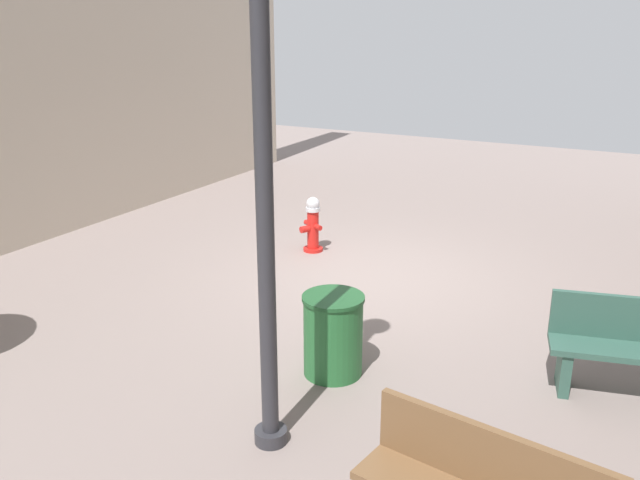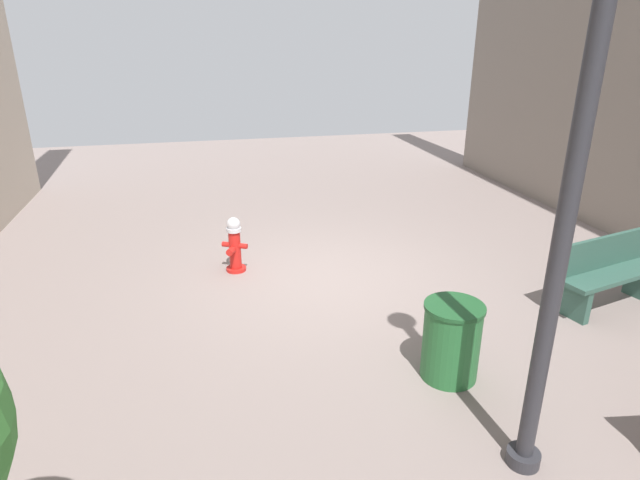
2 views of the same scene
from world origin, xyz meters
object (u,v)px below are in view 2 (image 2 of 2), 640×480
(trash_bin, at_px, (451,341))
(bench_near, at_px, (608,272))
(fire_hydrant, at_px, (235,245))
(street_lamp, at_px, (580,141))

(trash_bin, bearing_deg, bench_near, -160.25)
(fire_hydrant, relative_size, street_lamp, 0.19)
(fire_hydrant, height_order, trash_bin, fire_hydrant)
(street_lamp, bearing_deg, bench_near, -139.62)
(street_lamp, height_order, trash_bin, street_lamp)
(fire_hydrant, xyz_separation_m, street_lamp, (-2.04, 4.52, 2.31))
(fire_hydrant, height_order, street_lamp, street_lamp)
(fire_hydrant, xyz_separation_m, bench_near, (-4.71, 2.25, 0.06))
(bench_near, bearing_deg, fire_hydrant, -25.58)
(fire_hydrant, xyz_separation_m, trash_bin, (-1.98, 3.23, -0.01))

